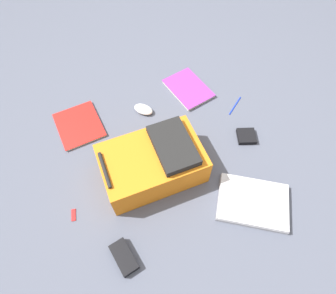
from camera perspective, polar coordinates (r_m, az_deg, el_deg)
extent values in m
plane|color=#4C5160|center=(1.39, -0.51, -2.41)|extent=(3.32, 3.32, 0.00)
cube|color=orange|center=(1.29, -3.16, -3.36)|extent=(0.46, 0.31, 0.16)
cube|color=black|center=(1.22, 1.04, 0.36)|extent=(0.17, 0.26, 0.04)
cylinder|color=black|center=(1.20, -12.58, -4.49)|extent=(0.03, 0.17, 0.02)
cube|color=#929296|center=(1.34, 16.57, -10.64)|extent=(0.37, 0.34, 0.02)
cube|color=#B7B7BC|center=(1.32, 16.74, -10.38)|extent=(0.37, 0.34, 0.01)
cube|color=silver|center=(1.66, 4.05, 11.55)|extent=(0.24, 0.29, 0.02)
cube|color=purple|center=(1.65, 4.07, 11.77)|extent=(0.25, 0.30, 0.00)
cube|color=silver|center=(1.56, -17.35, 4.16)|extent=(0.24, 0.27, 0.01)
cube|color=red|center=(1.56, -17.42, 4.31)|extent=(0.25, 0.28, 0.00)
ellipsoid|color=silver|center=(1.55, -4.93, 7.52)|extent=(0.12, 0.12, 0.03)
cube|color=black|center=(1.23, -8.82, -20.94)|extent=(0.10, 0.15, 0.03)
cylinder|color=#1933B2|center=(1.62, 13.29, 8.12)|extent=(0.12, 0.10, 0.01)
cube|color=black|center=(1.50, 15.41, 2.09)|extent=(0.11, 0.11, 0.02)
cube|color=#B21919|center=(1.34, -18.40, -12.76)|extent=(0.03, 0.06, 0.01)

